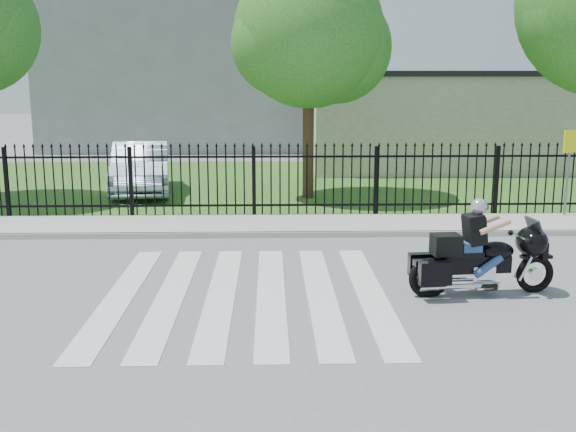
{
  "coord_description": "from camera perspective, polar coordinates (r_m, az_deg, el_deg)",
  "views": [
    {
      "loc": [
        0.39,
        -10.34,
        3.37
      ],
      "look_at": [
        0.71,
        1.4,
        1.0
      ],
      "focal_mm": 42.0,
      "sensor_mm": 36.0,
      "label": 1
    }
  ],
  "objects": [
    {
      "name": "grass_strip",
      "position": [
        22.6,
        -2.54,
        2.84
      ],
      "size": [
        40.0,
        12.0,
        0.02
      ],
      "primitive_type": "cube",
      "color": "#376121",
      "rests_on": "ground"
    },
    {
      "name": "building_tall",
      "position": [
        36.59,
        -7.14,
        15.44
      ],
      "size": [
        15.0,
        10.0,
        12.0
      ],
      "primitive_type": "cube",
      "color": "gray",
      "rests_on": "ground"
    },
    {
      "name": "crosswalk",
      "position": [
        10.88,
        -3.56,
        -6.62
      ],
      "size": [
        5.0,
        5.5,
        0.01
      ],
      "primitive_type": null,
      "color": "silver",
      "rests_on": "ground"
    },
    {
      "name": "iron_fence",
      "position": [
        16.53,
        -2.9,
        2.81
      ],
      "size": [
        26.0,
        0.04,
        1.8
      ],
      "color": "black",
      "rests_on": "ground"
    },
    {
      "name": "parked_car",
      "position": [
        20.8,
        -12.33,
        4.02
      ],
      "size": [
        2.3,
        4.87,
        1.54
      ],
      "primitive_type": "imported",
      "rotation": [
        0.0,
        0.0,
        0.15
      ],
      "color": "#A2B4CC",
      "rests_on": "grass_strip"
    },
    {
      "name": "tree_mid",
      "position": [
        19.42,
        1.78,
        15.22
      ],
      "size": [
        4.2,
        4.2,
        6.78
      ],
      "color": "#382316",
      "rests_on": "ground"
    },
    {
      "name": "curb",
      "position": [
        14.72,
        -3.04,
        -1.6
      ],
      "size": [
        40.0,
        0.12,
        0.12
      ],
      "primitive_type": "cube",
      "color": "#ADAAA3",
      "rests_on": "ground"
    },
    {
      "name": "sidewalk",
      "position": [
        15.7,
        -2.95,
        -0.78
      ],
      "size": [
        40.0,
        2.0,
        0.12
      ],
      "primitive_type": "cube",
      "color": "#ADAAA3",
      "rests_on": "ground"
    },
    {
      "name": "traffic_sign",
      "position": [
        17.68,
        22.72,
        4.81
      ],
      "size": [
        0.43,
        0.22,
        2.09
      ],
      "rotation": [
        0.0,
        0.0,
        0.43
      ],
      "color": "slate",
      "rests_on": "sidewalk"
    },
    {
      "name": "building_low",
      "position": [
        27.21,
        12.61,
        7.72
      ],
      "size": [
        10.0,
        6.0,
        3.5
      ],
      "primitive_type": "cube",
      "color": "beige",
      "rests_on": "ground"
    },
    {
      "name": "motorcycle_rider",
      "position": [
        11.13,
        15.88,
        -3.16
      ],
      "size": [
        2.42,
        0.89,
        1.6
      ],
      "rotation": [
        0.0,
        0.0,
        0.1
      ],
      "color": "black",
      "rests_on": "ground"
    },
    {
      "name": "ground",
      "position": [
        10.88,
        -3.56,
        -6.65
      ],
      "size": [
        120.0,
        120.0,
        0.0
      ],
      "primitive_type": "plane",
      "color": "slate",
      "rests_on": "ground"
    },
    {
      "name": "building_low_roof",
      "position": [
        27.16,
        12.79,
        11.61
      ],
      "size": [
        10.2,
        6.2,
        0.2
      ],
      "primitive_type": "cube",
      "color": "black",
      "rests_on": "building_low"
    }
  ]
}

